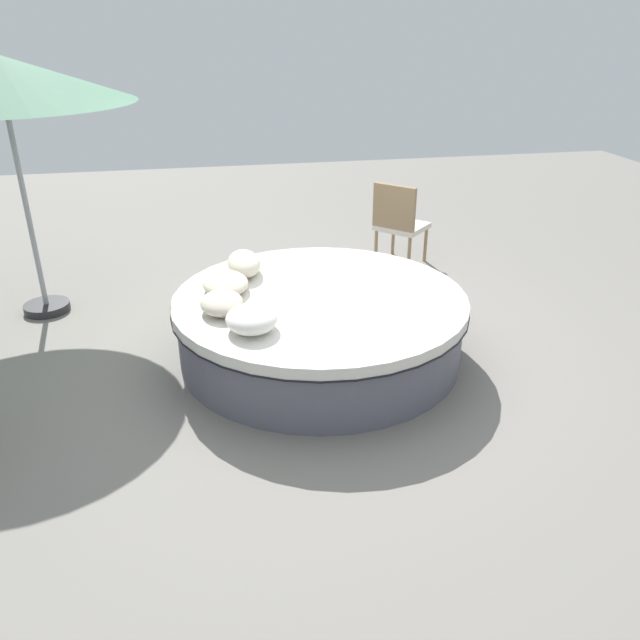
% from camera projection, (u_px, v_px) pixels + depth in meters
% --- Properties ---
extents(ground_plane, '(16.00, 16.00, 0.00)m').
position_uv_depth(ground_plane, '(320.00, 355.00, 5.52)').
color(ground_plane, gray).
extents(round_bed, '(2.48, 2.48, 0.56)m').
position_uv_depth(round_bed, '(320.00, 325.00, 5.40)').
color(round_bed, '#595966').
rests_on(round_bed, ground_plane).
extents(throw_pillow_0, '(0.53, 0.29, 0.19)m').
position_uv_depth(throw_pillow_0, '(244.00, 263.00, 5.70)').
color(throw_pillow_0, beige).
rests_on(throw_pillow_0, round_bed).
extents(throw_pillow_1, '(0.52, 0.39, 0.14)m').
position_uv_depth(throw_pillow_1, '(225.00, 283.00, 5.34)').
color(throw_pillow_1, beige).
rests_on(throw_pillow_1, round_bed).
extents(throw_pillow_2, '(0.44, 0.34, 0.15)m').
position_uv_depth(throw_pillow_2, '(222.00, 303.00, 4.96)').
color(throw_pillow_2, beige).
rests_on(throw_pillow_2, round_bed).
extents(throw_pillow_3, '(0.44, 0.38, 0.18)m').
position_uv_depth(throw_pillow_3, '(251.00, 319.00, 4.66)').
color(throw_pillow_3, white).
rests_on(throw_pillow_3, round_bed).
extents(patio_chair, '(0.72, 0.72, 0.98)m').
position_uv_depth(patio_chair, '(398.00, 219.00, 7.29)').
color(patio_chair, '#997A56').
rests_on(patio_chair, ground_plane).
extents(patio_umbrella, '(2.26, 2.26, 2.39)m').
position_uv_depth(patio_umbrella, '(0.00, 81.00, 5.41)').
color(patio_umbrella, '#262628').
rests_on(patio_umbrella, ground_plane).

